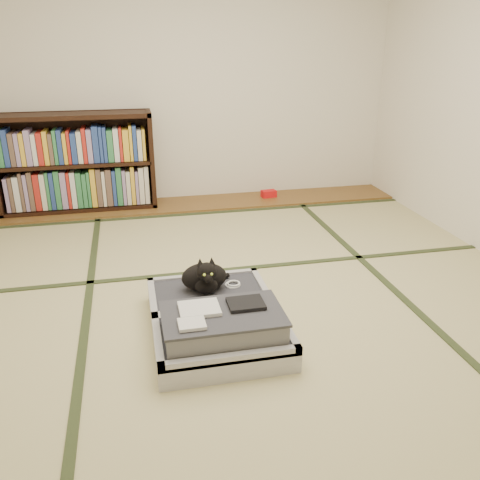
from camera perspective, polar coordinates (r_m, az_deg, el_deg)
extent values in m
plane|color=#CCC588|center=(3.37, 0.45, -6.20)|extent=(4.50, 4.50, 0.00)
cube|color=brown|center=(5.18, -4.48, 4.14)|extent=(4.00, 0.50, 0.02)
cube|color=red|center=(5.34, 3.24, 5.21)|extent=(0.16, 0.11, 0.07)
plane|color=silver|center=(5.20, -5.30, 17.56)|extent=(4.00, 0.00, 4.00)
cube|color=#2D381E|center=(3.32, -16.81, -7.63)|extent=(0.05, 4.50, 0.01)
cube|color=#2D381E|center=(3.69, 15.80, -4.34)|extent=(0.05, 4.50, 0.01)
cube|color=#2D381E|center=(3.71, -0.92, -3.30)|extent=(4.00, 0.05, 0.01)
cube|color=#2D381E|center=(4.90, -3.97, 3.03)|extent=(4.00, 0.05, 0.01)
cube|color=black|center=(5.09, -9.91, 8.92)|extent=(0.04, 0.33, 0.93)
cube|color=black|center=(5.23, -17.34, 3.56)|extent=(1.45, 0.33, 0.04)
cube|color=black|center=(5.03, -18.48, 13.10)|extent=(1.45, 0.33, 0.04)
cube|color=black|center=(5.11, -17.89, 8.22)|extent=(1.39, 0.33, 0.03)
cube|color=black|center=(5.26, -17.77, 8.63)|extent=(1.45, 0.02, 0.93)
cube|color=gray|center=(5.14, -17.63, 5.82)|extent=(1.31, 0.23, 0.39)
cube|color=gray|center=(5.05, -18.16, 10.26)|extent=(1.31, 0.23, 0.35)
cube|color=#B2B2B7|center=(2.75, -1.90, -11.73)|extent=(0.72, 0.48, 0.12)
cube|color=#303238|center=(2.73, -1.91, -11.17)|extent=(0.64, 0.40, 0.09)
cube|color=#B2B2B7|center=(2.54, -0.98, -13.17)|extent=(0.72, 0.04, 0.05)
cube|color=#B2B2B7|center=(2.90, -2.73, -8.27)|extent=(0.72, 0.04, 0.05)
cube|color=#B2B2B7|center=(2.69, -9.20, -11.27)|extent=(0.04, 0.48, 0.05)
cube|color=#B2B2B7|center=(2.79, 5.05, -9.72)|extent=(0.04, 0.48, 0.05)
cube|color=#B2B2B7|center=(3.15, -3.52, -7.02)|extent=(0.72, 0.48, 0.12)
cube|color=#303238|center=(3.14, -3.54, -6.50)|extent=(0.64, 0.40, 0.09)
cube|color=#B2B2B7|center=(2.93, -2.86, -7.91)|extent=(0.72, 0.04, 0.05)
cube|color=#B2B2B7|center=(3.32, -4.16, -4.21)|extent=(0.72, 0.04, 0.05)
cube|color=#B2B2B7|center=(3.10, -9.80, -6.50)|extent=(0.04, 0.48, 0.05)
cube|color=#B2B2B7|center=(3.19, 2.51, -5.33)|extent=(0.04, 0.48, 0.05)
cylinder|color=black|center=(2.91, -2.80, -8.01)|extent=(0.65, 0.02, 0.02)
cube|color=gray|center=(2.69, -1.94, -9.61)|extent=(0.61, 0.37, 0.12)
cube|color=#36353D|center=(2.65, -1.96, -8.29)|extent=(0.63, 0.39, 0.01)
cube|color=silver|center=(2.67, -4.60, -7.68)|extent=(0.21, 0.17, 0.02)
cube|color=black|center=(2.71, 0.66, -7.14)|extent=(0.19, 0.15, 0.02)
cube|color=silver|center=(2.54, -5.43, -9.36)|extent=(0.13, 0.11, 0.02)
cube|color=white|center=(2.54, -5.74, -14.93)|extent=(0.06, 0.01, 0.04)
cube|color=white|center=(2.56, -3.10, -14.88)|extent=(0.05, 0.01, 0.03)
cube|color=orange|center=(2.61, 4.37, -13.69)|extent=(0.05, 0.01, 0.03)
cube|color=#197F33|center=(2.58, 2.92, -13.56)|extent=(0.04, 0.01, 0.03)
ellipsoid|color=black|center=(3.11, -4.04, -4.17)|extent=(0.28, 0.18, 0.17)
ellipsoid|color=black|center=(3.04, -3.80, -5.15)|extent=(0.14, 0.10, 0.10)
ellipsoid|color=black|center=(2.97, -3.77, -3.59)|extent=(0.12, 0.11, 0.11)
sphere|color=black|center=(2.94, -3.61, -4.32)|extent=(0.05, 0.05, 0.05)
cone|color=black|center=(2.96, -4.51, -2.49)|extent=(0.04, 0.05, 0.06)
cone|color=black|center=(2.97, -3.20, -2.37)|extent=(0.04, 0.05, 0.06)
sphere|color=#A5BF33|center=(2.92, -4.02, -3.92)|extent=(0.02, 0.02, 0.02)
sphere|color=#A5BF33|center=(2.93, -3.21, -3.85)|extent=(0.02, 0.02, 0.02)
cylinder|color=black|center=(3.22, -2.56, -4.35)|extent=(0.17, 0.10, 0.03)
torus|color=white|center=(3.18, -0.83, -5.05)|extent=(0.10, 0.10, 0.01)
torus|color=white|center=(3.17, -0.73, -4.89)|extent=(0.08, 0.08, 0.01)
cube|color=black|center=(2.87, 1.70, -11.41)|extent=(0.39, 0.02, 0.01)
cube|color=black|center=(2.90, -0.88, -11.06)|extent=(0.18, 0.10, 0.01)
cube|color=black|center=(2.95, 3.67, -10.51)|extent=(0.15, 0.14, 0.01)
cylinder|color=black|center=(2.99, 1.05, -10.00)|extent=(0.02, 0.07, 0.01)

